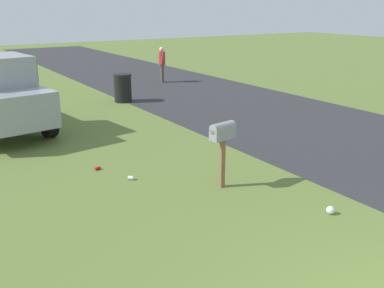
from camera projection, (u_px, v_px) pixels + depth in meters
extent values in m
cube|color=#2D2D30|center=(333.00, 134.00, 12.00)|extent=(60.00, 6.12, 0.01)
cube|color=brown|center=(222.00, 163.00, 8.37)|extent=(0.09, 0.09, 0.95)
cube|color=gray|center=(223.00, 133.00, 8.20)|extent=(0.29, 0.54, 0.22)
cylinder|color=gray|center=(223.00, 128.00, 8.16)|extent=(0.29, 0.54, 0.20)
cube|color=red|center=(219.00, 129.00, 8.26)|extent=(0.02, 0.04, 0.18)
cube|color=#93999E|center=(6.00, 73.00, 13.29)|extent=(2.59, 0.43, 0.12)
cylinder|color=black|center=(48.00, 123.00, 11.63)|extent=(0.79, 0.36, 0.76)
cylinder|color=black|center=(6.00, 103.00, 14.04)|extent=(0.79, 0.36, 0.76)
cylinder|color=black|center=(123.00, 89.00, 15.86)|extent=(0.62, 0.62, 0.92)
cylinder|color=black|center=(122.00, 75.00, 15.71)|extent=(0.65, 0.65, 0.08)
cylinder|color=#4C4238|center=(162.00, 74.00, 19.83)|extent=(0.14, 0.14, 0.77)
cylinder|color=#4C4238|center=(162.00, 73.00, 19.96)|extent=(0.14, 0.14, 0.77)
cylinder|color=#B23333|center=(162.00, 58.00, 19.69)|extent=(0.30, 0.30, 0.58)
sphere|color=beige|center=(162.00, 49.00, 19.57)|extent=(0.21, 0.21, 0.21)
cylinder|color=#B23333|center=(162.00, 58.00, 19.49)|extent=(0.09, 0.17, 0.53)
cylinder|color=#B23333|center=(161.00, 57.00, 19.87)|extent=(0.09, 0.17, 0.53)
cylinder|color=white|center=(131.00, 178.00, 8.84)|extent=(0.12, 0.13, 0.08)
cylinder|color=red|center=(98.00, 168.00, 9.37)|extent=(0.09, 0.13, 0.07)
sphere|color=silver|center=(330.00, 210.00, 7.38)|extent=(0.14, 0.14, 0.14)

